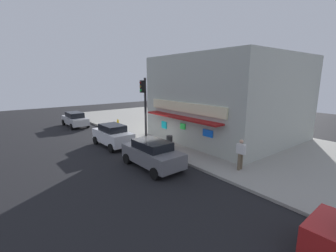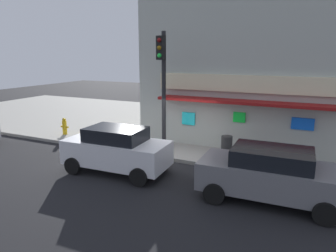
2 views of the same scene
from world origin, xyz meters
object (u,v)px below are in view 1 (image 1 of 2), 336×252
at_px(fire_hydrant, 118,124).
at_px(parked_car_white, 113,135).
at_px(traffic_light, 144,101).
at_px(parked_car_silver, 75,119).
at_px(pedestrian, 241,153).
at_px(parked_car_grey, 152,154).
at_px(trash_can, 169,142).

height_order(fire_hydrant, parked_car_white, parked_car_white).
height_order(traffic_light, parked_car_silver, traffic_light).
distance_m(fire_hydrant, pedestrian, 14.57).
bearing_deg(parked_car_grey, traffic_light, 152.55).
bearing_deg(traffic_light, parked_car_white, -105.70).
bearing_deg(traffic_light, parked_car_silver, -165.85).
relative_size(traffic_light, parked_car_grey, 1.20).
distance_m(pedestrian, parked_car_white, 9.81).
relative_size(parked_car_silver, parked_car_white, 1.09).
xyz_separation_m(fire_hydrant, pedestrian, (14.56, 0.50, 0.54)).
relative_size(trash_can, parked_car_white, 0.23).
distance_m(parked_car_silver, parked_car_white, 9.59).
bearing_deg(trash_can, fire_hydrant, 179.45).
relative_size(traffic_light, fire_hydrant, 5.73).
bearing_deg(parked_car_silver, parked_car_white, 0.57).
relative_size(fire_hydrant, pedestrian, 0.51).
bearing_deg(parked_car_silver, trash_can, 13.10).
bearing_deg(fire_hydrant, pedestrian, 1.96).
height_order(trash_can, parked_car_white, parked_car_white).
distance_m(traffic_light, trash_can, 3.94).
xyz_separation_m(traffic_light, parked_car_silver, (-10.29, -2.59, -2.61)).
relative_size(traffic_light, parked_car_silver, 1.17).
height_order(trash_can, pedestrian, pedestrian).
relative_size(fire_hydrant, trash_can, 0.98).
distance_m(traffic_light, fire_hydrant, 6.75).
height_order(traffic_light, parked_car_grey, traffic_light).
height_order(traffic_light, trash_can, traffic_light).
distance_m(pedestrian, parked_car_silver, 19.09).
bearing_deg(trash_can, parked_car_grey, -54.45).
relative_size(traffic_light, trash_can, 5.59).
relative_size(parked_car_grey, parked_car_white, 1.07).
bearing_deg(parked_car_white, parked_car_grey, -0.02).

